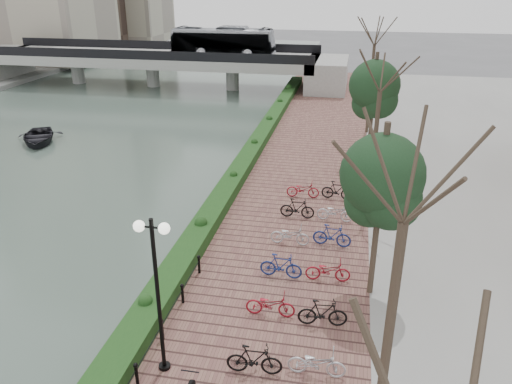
# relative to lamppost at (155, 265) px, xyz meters

# --- Properties ---
(river_water) EXTENTS (30.00, 130.00, 0.02)m
(river_water) POSITION_rel_lamppost_xyz_m (-16.91, 21.20, -4.08)
(river_water) COLOR #4C5F54
(river_water) RESTS_ON ground
(promenade) EXTENTS (8.00, 75.00, 0.50)m
(promenade) POSITION_rel_lamppost_xyz_m (2.09, 13.70, -3.84)
(promenade) COLOR brown
(promenade) RESTS_ON ground
(hedge) EXTENTS (1.10, 56.00, 0.60)m
(hedge) POSITION_rel_lamppost_xyz_m (-1.31, 16.20, -3.29)
(hedge) COLOR #163814
(hedge) RESTS_ON promenade
(lamppost) EXTENTS (1.02, 0.32, 4.99)m
(lamppost) POSITION_rel_lamppost_xyz_m (0.00, 0.00, 0.00)
(lamppost) COLOR black
(lamppost) RESTS_ON promenade
(bicycle_parking) EXTENTS (2.40, 17.32, 1.00)m
(bicycle_parking) POSITION_rel_lamppost_xyz_m (3.58, 5.65, -3.12)
(bicycle_parking) COLOR silver
(bicycle_parking) RESTS_ON promenade
(street_trees) EXTENTS (3.20, 37.12, 6.80)m
(street_trees) POSITION_rel_lamppost_xyz_m (6.09, 8.88, -0.40)
(street_trees) COLOR #352B1F
(street_trees) RESTS_ON promenade
(bridge) EXTENTS (36.00, 10.77, 6.50)m
(bridge) POSITION_rel_lamppost_xyz_m (-15.24, 41.20, -0.72)
(bridge) COLOR gray
(bridge) RESTS_ON ground
(boat) EXTENTS (4.90, 5.46, 0.93)m
(boat) POSITION_rel_lamppost_xyz_m (-17.46, 20.32, -3.60)
(boat) COLOR black
(boat) RESTS_ON river_water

